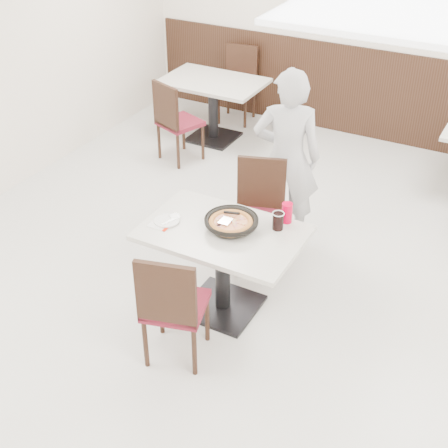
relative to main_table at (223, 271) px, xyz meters
The scene contains 19 objects.
floor 0.46m from the main_table, 77.13° to the left, with size 7.00×7.00×0.00m, color #B6B6B1.
wall_back 3.89m from the main_table, 89.11° to the left, with size 6.00×0.04×2.80m, color silver.
wainscot_back 3.74m from the main_table, 89.11° to the left, with size 5.90×0.03×1.10m, color black.
main_table is the anchor object (origin of this frame).
chair_near 0.61m from the main_table, 94.96° to the right, with size 0.42×0.42×0.95m, color black, non-canonical shape.
chair_far 0.70m from the main_table, 92.39° to the left, with size 0.42×0.42×0.95m, color black, non-canonical shape.
trivet 0.40m from the main_table, 57.88° to the left, with size 0.11×0.11×0.04m, color black.
pizza_pan 0.42m from the main_table, 55.99° to the left, with size 0.34×0.34×0.01m, color black.
pizza 0.44m from the main_table, 29.66° to the left, with size 0.33×0.33×0.02m, color #B27539.
pizza_server 0.47m from the main_table, 11.80° to the left, with size 0.08×0.11×0.00m, color white.
napkin 0.61m from the main_table, 162.69° to the right, with size 0.15×0.15×0.00m, color silver.
side_plate 0.59m from the main_table, 167.97° to the right, with size 0.20×0.20×0.01m, color silver.
fork 0.57m from the main_table, 167.41° to the right, with size 0.02×0.18×0.00m, color white.
cola_glass 0.60m from the main_table, 32.28° to the left, with size 0.08×0.08×0.13m, color black.
red_cup 0.68m from the main_table, 42.89° to the left, with size 0.08×0.08×0.16m, color red.
diner_person 1.26m from the main_table, 89.76° to the left, with size 0.60×0.40×1.65m, color silver.
bg_table_left 3.22m from the main_table, 120.46° to the left, with size 1.20×0.80×0.75m, color beige, non-canonical shape.
bg_chair_left_near 2.71m from the main_table, 128.68° to the left, with size 0.42×0.42×0.95m, color black, non-canonical shape.
bg_chair_left_far 3.79m from the main_table, 115.68° to the left, with size 0.42×0.42×0.95m, color black, non-canonical shape.
Camera 1 is at (1.79, -3.68, 3.34)m, focal length 50.00 mm.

